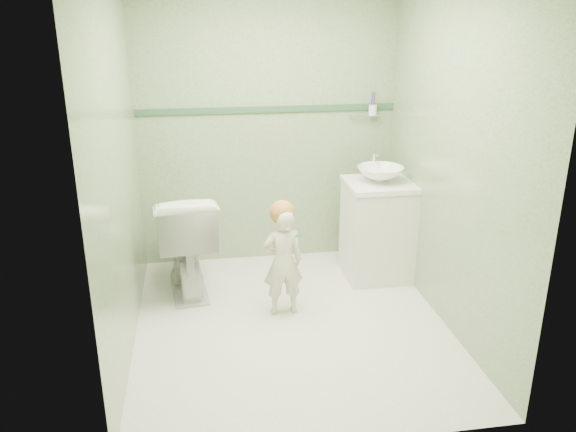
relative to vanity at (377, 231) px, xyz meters
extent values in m
plane|color=beige|center=(-0.84, -0.70, -0.40)|extent=(2.50, 2.50, 0.00)
cube|color=gray|center=(-0.84, 0.55, 0.80)|extent=(2.20, 0.04, 2.40)
cube|color=gray|center=(-0.84, -1.95, 0.80)|extent=(2.20, 0.04, 2.40)
cube|color=gray|center=(-1.94, -0.70, 0.80)|extent=(0.04, 2.50, 2.40)
cube|color=gray|center=(0.26, -0.70, 0.80)|extent=(0.04, 2.50, 2.40)
cube|color=#30533B|center=(-0.84, 0.54, 0.95)|extent=(2.20, 0.02, 0.05)
cube|color=silver|center=(0.00, 0.00, 0.00)|extent=(0.52, 0.50, 0.80)
cube|color=white|center=(0.00, 0.00, 0.41)|extent=(0.54, 0.52, 0.04)
imported|color=white|center=(0.00, 0.00, 0.49)|extent=(0.37, 0.37, 0.13)
cylinder|color=silver|center=(0.00, 0.20, 0.55)|extent=(0.03, 0.03, 0.18)
cylinder|color=silver|center=(0.00, 0.15, 0.63)|extent=(0.02, 0.12, 0.02)
cylinder|color=silver|center=(0.00, 0.50, 0.88)|extent=(0.26, 0.02, 0.02)
cylinder|color=silver|center=(0.06, 0.48, 0.93)|extent=(0.07, 0.07, 0.09)
cylinder|color=#6F45AF|center=(0.06, 0.47, 1.00)|extent=(0.01, 0.01, 0.17)
cylinder|color=#2726C2|center=(0.05, 0.47, 1.00)|extent=(0.01, 0.01, 0.17)
cylinder|color=red|center=(0.07, 0.48, 1.00)|extent=(0.01, 0.01, 0.17)
imported|color=white|center=(-1.58, 0.00, 0.02)|extent=(0.55, 0.86, 0.84)
imported|color=beige|center=(-0.87, -0.51, 0.01)|extent=(0.31, 0.22, 0.82)
sphere|color=#AD6F33|center=(-0.87, -0.49, 0.38)|extent=(0.18, 0.18, 0.18)
cylinder|color=#0A7F6B|center=(-0.78, -0.63, 0.26)|extent=(0.07, 0.14, 0.06)
cube|color=white|center=(-0.85, -0.59, 0.30)|extent=(0.03, 0.03, 0.02)
camera|label=1|loc=(-1.44, -4.33, 1.76)|focal=36.21mm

